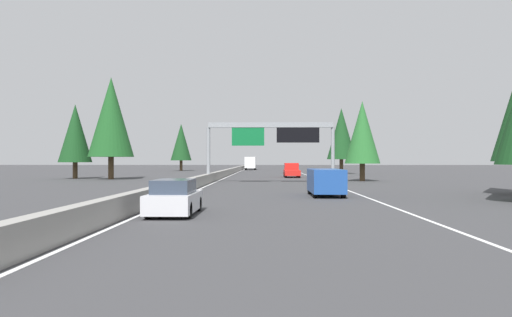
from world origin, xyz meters
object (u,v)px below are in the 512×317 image
object	(u,v)px
sign_gantry_overhead	(272,135)
conifer_left_near	(75,133)
sedan_far_center	(175,198)
conifer_right_far	(341,134)
pickup_mid_center	(292,170)
conifer_right_mid	(362,133)
box_truck_near_center	(250,163)
conifer_left_far	(181,142)
conifer_left_mid	(111,117)
minivan_near_right	(326,181)

from	to	relation	value
sign_gantry_overhead	conifer_left_near	distance (m)	26.09
sedan_far_center	conifer_right_far	xyz separation A→B (m)	(61.30, -16.29, 5.92)
pickup_mid_center	conifer_right_mid	world-z (taller)	conifer_right_mid
conifer_left_near	box_truck_near_center	bearing A→B (deg)	-20.02
conifer_left_near	conifer_left_far	size ratio (longest dim) A/B	0.92
conifer_right_mid	conifer_left_mid	xyz separation A→B (m)	(4.21, 28.55, 2.08)
conifer_right_mid	conifer_right_far	bearing A→B (deg)	-4.25
box_truck_near_center	minivan_near_right	bearing A→B (deg)	-174.84
box_truck_near_center	conifer_left_near	distance (m)	57.38
conifer_right_mid	conifer_right_far	distance (m)	28.79
sedan_far_center	conifer_left_near	xyz separation A→B (m)	(38.77, 19.40, 4.81)
sign_gantry_overhead	conifer_right_far	distance (m)	35.24
minivan_near_right	conifer_right_mid	distance (m)	23.23
conifer_right_far	minivan_near_right	bearing A→B (deg)	170.23
minivan_near_right	conifer_left_far	xyz separation A→B (m)	(71.36, 21.60, 5.06)
sedan_far_center	conifer_left_near	size ratio (longest dim) A/B	0.49
pickup_mid_center	conifer_left_far	distance (m)	43.54
conifer_left_near	conifer_left_mid	xyz separation A→B (m)	(-1.94, -5.00, 1.81)
box_truck_near_center	conifer_left_mid	distance (m)	57.89
minivan_near_right	sedan_far_center	bearing A→B (deg)	144.80
sedan_far_center	conifer_left_mid	distance (m)	40.10
minivan_near_right	box_truck_near_center	world-z (taller)	box_truck_near_center
conifer_right_mid	minivan_near_right	bearing A→B (deg)	163.26
sedan_far_center	conifer_left_far	distance (m)	83.47
minivan_near_right	pickup_mid_center	xyz separation A→B (m)	(33.67, 0.42, -0.04)
conifer_left_far	conifer_right_mid	bearing A→B (deg)	-150.34
pickup_mid_center	minivan_near_right	bearing A→B (deg)	-179.28
sign_gantry_overhead	conifer_left_near	size ratio (longest dim) A/B	1.40
conifer_left_near	sign_gantry_overhead	bearing A→B (deg)	-114.00
box_truck_near_center	conifer_left_near	world-z (taller)	conifer_left_near
sign_gantry_overhead	box_truck_near_center	world-z (taller)	sign_gantry_overhead
pickup_mid_center	conifer_left_near	distance (m)	27.54
sign_gantry_overhead	pickup_mid_center	xyz separation A→B (m)	(16.25, -2.74, -3.85)
sedan_far_center	conifer_left_near	distance (m)	43.62
conifer_right_far	pickup_mid_center	bearing A→B (deg)	151.60
sign_gantry_overhead	minivan_near_right	xyz separation A→B (m)	(-17.42, -3.16, -3.81)
sedan_far_center	conifer_right_far	distance (m)	63.70
sedan_far_center	conifer_right_far	world-z (taller)	conifer_right_far
minivan_near_right	pickup_mid_center	size ratio (longest dim) A/B	0.89
box_truck_near_center	conifer_right_mid	size ratio (longest dim) A/B	0.99
sign_gantry_overhead	sedan_far_center	size ratio (longest dim) A/B	2.88
sign_gantry_overhead	conifer_right_far	size ratio (longest dim) A/B	1.17
pickup_mid_center	box_truck_near_center	xyz separation A→B (m)	(48.15, 6.97, 0.70)
conifer_right_far	conifer_left_near	xyz separation A→B (m)	(-22.52, 35.69, -1.11)
conifer_right_mid	conifer_right_far	xyz separation A→B (m)	(28.68, -2.13, 1.39)
box_truck_near_center	pickup_mid_center	bearing A→B (deg)	-171.77
conifer_left_mid	conifer_left_far	size ratio (longest dim) A/B	1.21
pickup_mid_center	sedan_far_center	bearing A→B (deg)	170.84
box_truck_near_center	conifer_left_near	xyz separation A→B (m)	(-53.79, 19.60, 3.88)
pickup_mid_center	conifer_left_mid	xyz separation A→B (m)	(-7.58, 21.56, 6.39)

